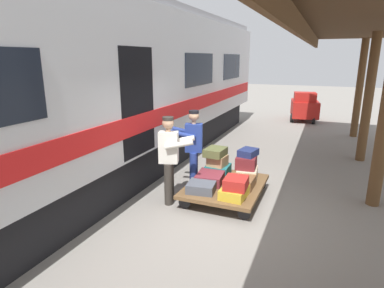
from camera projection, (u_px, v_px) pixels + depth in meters
ground_plane at (238, 217)px, 5.77m from camera, size 60.00×60.00×0.00m
train_car at (74, 93)px, 6.52m from camera, size 3.02×17.97×4.00m
luggage_cart at (225, 186)px, 6.48m from camera, size 1.43×1.82×0.30m
suitcase_teal_softside at (218, 170)px, 7.01m from camera, size 0.51×0.51×0.21m
suitcase_yellow_case at (234, 192)px, 5.88m from camera, size 0.46×0.61×0.18m
suitcase_brown_leather at (241, 182)px, 6.33m from camera, size 0.49×0.52×0.20m
suitcase_cream_canvas at (247, 173)px, 6.77m from camera, size 0.47×0.61×0.22m
suitcase_burgundy_valise at (210, 178)px, 6.57m from camera, size 0.58×0.67×0.19m
suitcase_slate_roller at (201, 187)px, 6.12m from camera, size 0.57×0.54×0.17m
suitcase_red_plastic at (236, 183)px, 5.80m from camera, size 0.42×0.47×0.20m
suitcase_maroon_trunk at (246, 162)px, 6.75m from camera, size 0.45×0.53×0.25m
suitcase_tan_vintage at (217, 160)px, 6.93m from camera, size 0.40×0.41×0.23m
suitcase_olive_duffel at (215, 152)px, 6.87m from camera, size 0.42×0.52×0.17m
suitcase_navy_fabric at (248, 152)px, 6.72m from camera, size 0.40×0.48×0.14m
porter_in_overalls at (193, 147)px, 6.87m from camera, size 0.73×0.56×1.70m
porter_by_door at (170, 157)px, 6.14m from camera, size 0.73×0.56×1.70m
baggage_tug at (304, 107)px, 14.39m from camera, size 1.35×1.85×1.30m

